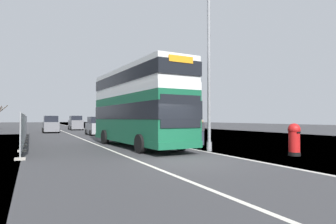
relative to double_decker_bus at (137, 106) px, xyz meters
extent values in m
cube|color=#38383A|center=(-0.22, -6.65, -2.69)|extent=(140.00, 280.00, 0.10)
cube|color=#B2AFA8|center=(2.47, -6.65, -2.65)|extent=(0.24, 196.00, 0.01)
cube|color=silver|center=(-2.03, -6.65, -2.65)|extent=(0.16, 168.00, 0.01)
cube|color=#145638|center=(0.00, 0.01, -0.85)|extent=(3.13, 10.74, 2.89)
cube|color=silver|center=(0.00, 0.01, 0.80)|extent=(3.13, 10.74, 0.40)
cube|color=silver|center=(0.00, 0.01, 1.66)|extent=(3.10, 10.63, 1.33)
cube|color=black|center=(0.00, 0.01, -0.42)|extent=(3.16, 10.84, 0.92)
cube|color=black|center=(0.00, 0.01, 1.66)|extent=(3.14, 10.79, 0.73)
cube|color=black|center=(0.34, -5.30, -0.49)|extent=(2.26, 0.20, 1.59)
cube|color=orange|center=(0.34, -5.30, 2.03)|extent=(1.35, 0.15, 0.32)
cube|color=#145638|center=(0.00, 0.01, -2.11)|extent=(3.16, 10.84, 0.36)
cylinder|color=black|center=(-1.02, -3.35, -2.14)|extent=(0.36, 1.02, 1.00)
cylinder|color=black|center=(1.43, -3.19, -2.14)|extent=(0.36, 1.02, 1.00)
cylinder|color=black|center=(-1.41, 2.84, -2.14)|extent=(0.36, 1.02, 1.00)
cylinder|color=black|center=(1.04, 3.00, -2.14)|extent=(0.36, 1.02, 1.00)
cylinder|color=gray|center=(2.77, -4.06, 2.04)|extent=(0.18, 0.18, 9.36)
cylinder|color=gray|center=(2.77, -4.06, -2.39)|extent=(0.29, 0.29, 0.50)
cylinder|color=black|center=(5.41, -7.48, -2.55)|extent=(0.57, 0.57, 0.18)
cylinder|color=red|center=(5.41, -7.48, -1.91)|extent=(0.53, 0.53, 1.10)
sphere|color=red|center=(5.41, -7.48, -1.36)|extent=(0.59, 0.59, 0.59)
cube|color=black|center=(5.41, -7.75, -1.50)|extent=(0.22, 0.03, 0.07)
cube|color=orange|center=(3.52, 2.89, -1.54)|extent=(1.61, 0.15, 0.20)
cube|color=white|center=(3.52, 2.89, -1.86)|extent=(1.61, 0.15, 0.20)
cube|color=orange|center=(2.80, 2.93, -2.09)|extent=(0.07, 0.07, 1.10)
cube|color=black|center=(2.80, 2.93, -2.60)|extent=(0.16, 0.45, 0.08)
cube|color=orange|center=(4.24, 2.86, -2.09)|extent=(0.07, 0.07, 1.10)
cube|color=black|center=(4.24, 2.86, -2.60)|extent=(0.16, 0.45, 0.08)
cube|color=#A8AAAD|center=(-6.57, -1.71, -1.58)|extent=(0.04, 3.26, 2.02)
cube|color=#A8AAAD|center=(-6.57, 1.69, -1.58)|extent=(0.04, 3.26, 2.02)
cube|color=#A8AAAD|center=(-6.57, 5.09, -1.58)|extent=(0.04, 3.26, 2.02)
cube|color=#A8AAAD|center=(-6.57, 8.49, -1.58)|extent=(0.04, 3.26, 2.02)
cube|color=#A8AAAD|center=(-6.57, 11.89, -1.58)|extent=(0.04, 3.26, 2.02)
cube|color=#A8AAAD|center=(-6.57, 15.29, -1.58)|extent=(0.04, 3.26, 2.02)
cylinder|color=#939699|center=(-6.57, -3.41, -1.58)|extent=(0.06, 0.06, 2.12)
cube|color=gray|center=(-6.57, -3.41, -2.58)|extent=(0.44, 0.20, 0.12)
cylinder|color=#939699|center=(-6.57, -0.01, -1.58)|extent=(0.06, 0.06, 2.12)
cube|color=gray|center=(-6.57, -0.01, -2.58)|extent=(0.44, 0.20, 0.12)
cylinder|color=#939699|center=(-6.57, 3.39, -1.58)|extent=(0.06, 0.06, 2.12)
cube|color=gray|center=(-6.57, 3.39, -2.58)|extent=(0.44, 0.20, 0.12)
cylinder|color=#939699|center=(-6.57, 6.79, -1.58)|extent=(0.06, 0.06, 2.12)
cube|color=gray|center=(-6.57, 6.79, -2.58)|extent=(0.44, 0.20, 0.12)
cylinder|color=#939699|center=(-6.57, 10.19, -1.58)|extent=(0.06, 0.06, 2.12)
cube|color=gray|center=(-6.57, 10.19, -2.58)|extent=(0.44, 0.20, 0.12)
cylinder|color=#939699|center=(-6.57, 13.59, -1.58)|extent=(0.06, 0.06, 2.12)
cube|color=gray|center=(-6.57, 13.59, -2.58)|extent=(0.44, 0.20, 0.12)
cylinder|color=#939699|center=(-6.57, 16.99, -1.58)|extent=(0.06, 0.06, 2.12)
cube|color=gray|center=(-6.57, 16.99, -2.58)|extent=(0.44, 0.20, 0.12)
cube|color=gray|center=(0.37, 14.30, -1.90)|extent=(1.78, 4.05, 1.13)
cube|color=black|center=(0.37, 14.30, -0.99)|extent=(1.64, 2.23, 0.69)
cylinder|color=black|center=(1.27, 15.56, -2.34)|extent=(0.20, 0.60, 0.60)
cylinder|color=black|center=(-0.52, 15.56, -2.34)|extent=(0.20, 0.60, 0.60)
cylinder|color=black|center=(1.27, 13.05, -2.34)|extent=(0.20, 0.60, 0.60)
cylinder|color=black|center=(-0.52, 13.05, -2.34)|extent=(0.20, 0.60, 0.60)
cube|color=slate|center=(-3.82, 22.27, -1.87)|extent=(1.77, 4.36, 1.18)
cube|color=black|center=(-3.82, 22.27, -0.89)|extent=(1.63, 2.40, 0.79)
cylinder|color=black|center=(-2.94, 23.62, -2.34)|extent=(0.20, 0.60, 0.60)
cylinder|color=black|center=(-4.71, 23.62, -2.34)|extent=(0.20, 0.60, 0.60)
cylinder|color=black|center=(-2.94, 20.92, -2.34)|extent=(0.20, 0.60, 0.60)
cylinder|color=black|center=(-4.71, 20.92, -2.34)|extent=(0.20, 0.60, 0.60)
cube|color=slate|center=(0.29, 29.91, -1.78)|extent=(1.78, 4.41, 1.36)
cube|color=black|center=(0.29, 29.91, -0.76)|extent=(1.64, 2.43, 0.70)
cylinder|color=black|center=(1.18, 31.28, -2.34)|extent=(0.20, 0.60, 0.60)
cylinder|color=black|center=(-0.60, 31.28, -2.34)|extent=(0.20, 0.60, 0.60)
cylinder|color=black|center=(1.18, 28.54, -2.34)|extent=(0.20, 0.60, 0.60)
cylinder|color=black|center=(-0.60, 28.54, -2.34)|extent=(0.20, 0.60, 0.60)
cylinder|color=#4C3D2D|center=(-10.53, 39.25, 0.71)|extent=(1.70, 0.55, 1.61)
cylinder|color=#4C3D2D|center=(-11.01, 40.12, 0.48)|extent=(0.77, 1.45, 1.38)
cylinder|color=#4C3D2D|center=(-10.96, 38.98, 0.69)|extent=(0.89, 1.13, 1.22)
cylinder|color=#2D3342|center=(4.42, -0.74, -2.17)|extent=(0.29, 0.29, 0.95)
cylinder|color=#333338|center=(4.42, -0.74, -1.42)|extent=(0.34, 0.34, 0.55)
sphere|color=#937056|center=(4.42, -0.74, -1.03)|extent=(0.22, 0.22, 0.22)
camera|label=1|loc=(-6.17, -17.40, -0.83)|focal=30.64mm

